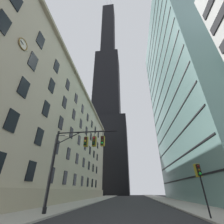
% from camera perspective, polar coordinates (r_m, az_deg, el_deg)
% --- Properties ---
extents(station_building, '(14.31, 60.47, 26.99)m').
position_cam_1_polar(station_building, '(39.91, -21.42, -9.57)').
color(station_building, '#BCAF93').
rests_on(station_building, ground).
extents(dark_skyscraper, '(25.36, 25.36, 199.22)m').
position_cam_1_polar(dark_skyscraper, '(103.92, -1.90, 4.44)').
color(dark_skyscraper, black).
rests_on(dark_skyscraper, ground).
extents(glass_office_midrise, '(16.90, 37.15, 58.89)m').
position_cam_1_polar(glass_office_midrise, '(49.02, 28.29, 9.79)').
color(glass_office_midrise, gray).
rests_on(glass_office_midrise, ground).
extents(traffic_signal_mast, '(6.81, 0.63, 7.76)m').
position_cam_1_polar(traffic_signal_mast, '(16.19, -11.72, -13.82)').
color(traffic_signal_mast, black).
rests_on(traffic_signal_mast, sidewalk_left).
extents(traffic_light_near_right, '(0.40, 0.63, 3.86)m').
position_cam_1_polar(traffic_light_near_right, '(15.28, 30.68, -19.79)').
color(traffic_light_near_right, black).
rests_on(traffic_light_near_right, sidewalk_right).
extents(street_lamppost, '(1.81, 0.32, 8.62)m').
position_cam_1_polar(street_lamppost, '(20.92, -21.77, -17.58)').
color(street_lamppost, '#47474C').
rests_on(street_lamppost, sidewalk_left).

